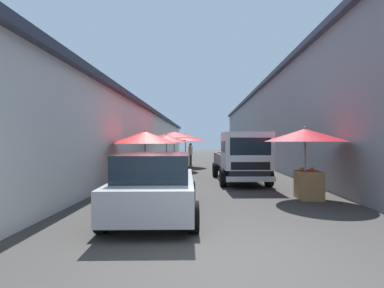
{
  "coord_description": "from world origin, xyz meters",
  "views": [
    {
      "loc": [
        -3.8,
        0.43,
        1.72
      ],
      "look_at": [
        12.6,
        0.98,
        1.59
      ],
      "focal_mm": 26.59,
      "sensor_mm": 36.0,
      "label": 1
    }
  ],
  "objects_px": {
    "fruit_stall_mid_lane": "(185,140)",
    "fruit_stall_near_left": "(174,139)",
    "fruit_stall_far_left": "(145,143)",
    "delivery_truck": "(243,158)",
    "hatchback_car": "(156,184)",
    "fruit_stall_near_right": "(167,144)",
    "vendor_by_crates": "(191,152)",
    "parked_scooter": "(236,161)",
    "fruit_stall_far_right": "(306,143)"
  },
  "relations": [
    {
      "from": "fruit_stall_far_right",
      "to": "fruit_stall_near_right",
      "type": "bearing_deg",
      "value": 40.62
    },
    {
      "from": "fruit_stall_mid_lane",
      "to": "fruit_stall_near_left",
      "type": "bearing_deg",
      "value": 167.76
    },
    {
      "from": "fruit_stall_far_left",
      "to": "parked_scooter",
      "type": "bearing_deg",
      "value": -31.1
    },
    {
      "from": "fruit_stall_near_right",
      "to": "delivery_truck",
      "type": "xyz_separation_m",
      "value": [
        -2.75,
        -3.4,
        -0.57
      ]
    },
    {
      "from": "fruit_stall_near_right",
      "to": "delivery_truck",
      "type": "bearing_deg",
      "value": -128.98
    },
    {
      "from": "vendor_by_crates",
      "to": "fruit_stall_mid_lane",
      "type": "bearing_deg",
      "value": 165.09
    },
    {
      "from": "fruit_stall_far_right",
      "to": "parked_scooter",
      "type": "xyz_separation_m",
      "value": [
        9.7,
        0.9,
        -1.23
      ]
    },
    {
      "from": "fruit_stall_far_right",
      "to": "fruit_stall_near_left",
      "type": "height_order",
      "value": "fruit_stall_near_left"
    },
    {
      "from": "fruit_stall_near_left",
      "to": "parked_scooter",
      "type": "xyz_separation_m",
      "value": [
        1.34,
        -3.87,
        -1.46
      ]
    },
    {
      "from": "fruit_stall_near_right",
      "to": "vendor_by_crates",
      "type": "bearing_deg",
      "value": -8.46
    },
    {
      "from": "fruit_stall_near_left",
      "to": "fruit_stall_mid_lane",
      "type": "bearing_deg",
      "value": -12.24
    },
    {
      "from": "fruit_stall_near_left",
      "to": "hatchback_car",
      "type": "relative_size",
      "value": 0.7
    },
    {
      "from": "fruit_stall_far_right",
      "to": "delivery_truck",
      "type": "distance_m",
      "value": 3.33
    },
    {
      "from": "fruit_stall_far_left",
      "to": "fruit_stall_mid_lane",
      "type": "bearing_deg",
      "value": -7.37
    },
    {
      "from": "fruit_stall_near_left",
      "to": "fruit_stall_far_left",
      "type": "distance_m",
      "value": 6.04
    },
    {
      "from": "fruit_stall_near_left",
      "to": "fruit_stall_mid_lane",
      "type": "xyz_separation_m",
      "value": [
        2.44,
        -0.53,
        -0.08
      ]
    },
    {
      "from": "fruit_stall_near_right",
      "to": "delivery_truck",
      "type": "height_order",
      "value": "fruit_stall_near_right"
    },
    {
      "from": "hatchback_car",
      "to": "vendor_by_crates",
      "type": "xyz_separation_m",
      "value": [
        14.03,
        -0.27,
        0.2
      ]
    },
    {
      "from": "fruit_stall_far_right",
      "to": "delivery_truck",
      "type": "xyz_separation_m",
      "value": [
        2.92,
        1.46,
        -0.64
      ]
    },
    {
      "from": "delivery_truck",
      "to": "vendor_by_crates",
      "type": "xyz_separation_m",
      "value": [
        9.07,
        2.46,
        -0.1
      ]
    },
    {
      "from": "fruit_stall_mid_lane",
      "to": "hatchback_car",
      "type": "distance_m",
      "value": 12.89
    },
    {
      "from": "fruit_stall_far_right",
      "to": "vendor_by_crates",
      "type": "distance_m",
      "value": 12.64
    },
    {
      "from": "fruit_stall_near_right",
      "to": "fruit_stall_mid_lane",
      "type": "distance_m",
      "value": 5.17
    },
    {
      "from": "delivery_truck",
      "to": "parked_scooter",
      "type": "height_order",
      "value": "delivery_truck"
    },
    {
      "from": "vendor_by_crates",
      "to": "parked_scooter",
      "type": "xyz_separation_m",
      "value": [
        -2.29,
        -3.02,
        -0.49
      ]
    },
    {
      "from": "delivery_truck",
      "to": "fruit_stall_near_right",
      "type": "bearing_deg",
      "value": 51.02
    },
    {
      "from": "hatchback_car",
      "to": "fruit_stall_mid_lane",
      "type": "bearing_deg",
      "value": 0.19
    },
    {
      "from": "parked_scooter",
      "to": "fruit_stall_far_right",
      "type": "bearing_deg",
      "value": -174.68
    },
    {
      "from": "fruit_stall_far_right",
      "to": "parked_scooter",
      "type": "distance_m",
      "value": 9.82
    },
    {
      "from": "fruit_stall_mid_lane",
      "to": "fruit_stall_near_right",
      "type": "bearing_deg",
      "value": 173.08
    },
    {
      "from": "fruit_stall_near_left",
      "to": "vendor_by_crates",
      "type": "height_order",
      "value": "fruit_stall_near_left"
    },
    {
      "from": "hatchback_car",
      "to": "fruit_stall_near_left",
      "type": "bearing_deg",
      "value": 3.15
    },
    {
      "from": "fruit_stall_far_right",
      "to": "fruit_stall_far_left",
      "type": "distance_m",
      "value": 5.83
    },
    {
      "from": "fruit_stall_far_right",
      "to": "hatchback_car",
      "type": "relative_size",
      "value": 0.6
    },
    {
      "from": "fruit_stall_far_right",
      "to": "vendor_by_crates",
      "type": "xyz_separation_m",
      "value": [
        11.99,
        3.93,
        -0.74
      ]
    },
    {
      "from": "fruit_stall_far_left",
      "to": "delivery_truck",
      "type": "distance_m",
      "value": 3.96
    },
    {
      "from": "fruit_stall_far_left",
      "to": "parked_scooter",
      "type": "height_order",
      "value": "fruit_stall_far_left"
    },
    {
      "from": "fruit_stall_mid_lane",
      "to": "vendor_by_crates",
      "type": "height_order",
      "value": "fruit_stall_mid_lane"
    },
    {
      "from": "vendor_by_crates",
      "to": "fruit_stall_near_left",
      "type": "bearing_deg",
      "value": 166.88
    },
    {
      "from": "fruit_stall_near_left",
      "to": "hatchback_car",
      "type": "height_order",
      "value": "fruit_stall_near_left"
    },
    {
      "from": "fruit_stall_near_right",
      "to": "fruit_stall_mid_lane",
      "type": "xyz_separation_m",
      "value": [
        5.13,
        -0.62,
        0.21
      ]
    },
    {
      "from": "fruit_stall_near_left",
      "to": "delivery_truck",
      "type": "relative_size",
      "value": 0.56
    },
    {
      "from": "fruit_stall_near_right",
      "to": "vendor_by_crates",
      "type": "xyz_separation_m",
      "value": [
        6.32,
        -0.94,
        -0.67
      ]
    },
    {
      "from": "fruit_stall_near_right",
      "to": "fruit_stall_mid_lane",
      "type": "relative_size",
      "value": 0.8
    },
    {
      "from": "fruit_stall_far_left",
      "to": "parked_scooter",
      "type": "relative_size",
      "value": 1.55
    },
    {
      "from": "fruit_stall_far_left",
      "to": "fruit_stall_near_right",
      "type": "distance_m",
      "value": 3.36
    },
    {
      "from": "fruit_stall_mid_lane",
      "to": "delivery_truck",
      "type": "distance_m",
      "value": 8.39
    },
    {
      "from": "fruit_stall_near_right",
      "to": "vendor_by_crates",
      "type": "height_order",
      "value": "fruit_stall_near_right"
    },
    {
      "from": "parked_scooter",
      "to": "fruit_stall_near_right",
      "type": "bearing_deg",
      "value": 135.46
    },
    {
      "from": "fruit_stall_near_left",
      "to": "fruit_stall_near_right",
      "type": "distance_m",
      "value": 2.7
    }
  ]
}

